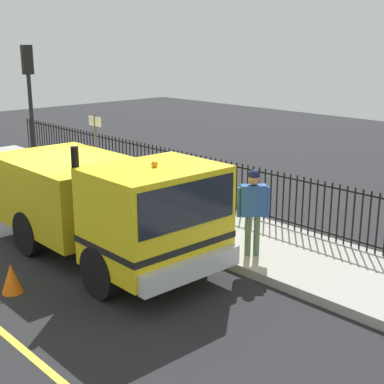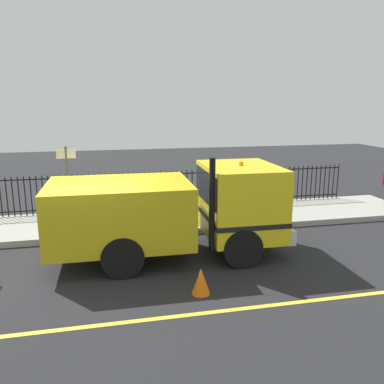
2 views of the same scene
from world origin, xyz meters
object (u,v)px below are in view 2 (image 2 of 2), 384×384
(worker_standing, at_px, (234,186))
(utility_cabinet, at_px, (134,198))
(work_truck, at_px, (181,206))
(street_sign, at_px, (68,181))
(traffic_cone, at_px, (201,281))

(worker_standing, height_order, utility_cabinet, worker_standing)
(work_truck, xyz_separation_m, utility_cabinet, (3.20, 0.94, -0.50))
(work_truck, distance_m, street_sign, 3.28)
(traffic_cone, relative_size, street_sign, 0.22)
(street_sign, bearing_deg, traffic_cone, -143.37)
(utility_cabinet, distance_m, street_sign, 2.63)
(worker_standing, bearing_deg, street_sign, -46.68)
(utility_cabinet, bearing_deg, street_sign, 130.10)
(work_truck, xyz_separation_m, street_sign, (1.62, 2.82, 0.43))
(work_truck, bearing_deg, street_sign, -119.01)
(worker_standing, xyz_separation_m, utility_cabinet, (1.12, 3.01, -0.49))
(worker_standing, height_order, traffic_cone, worker_standing)
(worker_standing, bearing_deg, utility_cabinet, -72.47)
(worker_standing, height_order, street_sign, street_sign)
(work_truck, relative_size, street_sign, 2.35)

